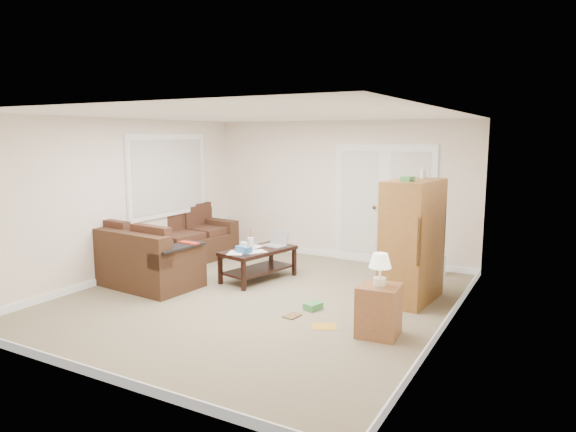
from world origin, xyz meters
The scene contains 17 objects.
floor centered at (0.00, 0.00, 0.00)m, with size 5.50×5.50×0.00m, color gray.
ceiling centered at (0.00, 0.00, 2.50)m, with size 5.00×5.50×0.02m, color white.
wall_left centered at (-2.50, 0.00, 1.25)m, with size 0.02×5.50×2.50m, color white.
wall_right centered at (2.50, 0.00, 1.25)m, with size 0.02×5.50×2.50m, color white.
wall_back centered at (0.00, 2.75, 1.25)m, with size 5.00×0.02×2.50m, color white.
wall_front centered at (0.00, -2.75, 1.25)m, with size 5.00×0.02×2.50m, color white.
baseboards centered at (0.00, 0.00, 0.05)m, with size 5.00×5.50×0.10m, color silver, non-canonical shape.
french_doors centered at (0.85, 2.71, 1.04)m, with size 1.80×0.05×2.13m.
window_left centered at (-2.46, 1.00, 1.55)m, with size 0.05×1.92×1.42m.
sectional_sofa centered at (-2.17, 0.43, 0.34)m, with size 1.94×2.95×0.87m.
coffee_table centered at (-0.51, 0.82, 0.27)m, with size 0.86×1.31×0.82m.
tv_armoire centered at (1.84, 0.96, 0.83)m, with size 0.66×1.08×1.78m.
side_cabinet centered at (1.88, -0.47, 0.34)m, with size 0.48×0.48×0.95m.
space_heater centered at (1.93, 2.45, 0.17)m, with size 0.13×0.11×0.33m, color silver.
floor_magazine centered at (1.24, -0.53, 0.00)m, with size 0.28×0.22×0.01m, color gold.
floor_greenbox centered at (0.85, -0.05, 0.04)m, with size 0.16×0.22×0.09m, color #419049.
floor_book centered at (0.65, -0.39, 0.01)m, with size 0.16×0.22×0.02m, color brown.
Camera 1 is at (3.64, -5.80, 2.23)m, focal length 32.00 mm.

